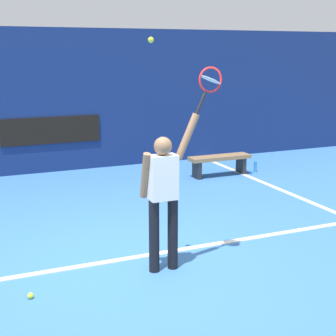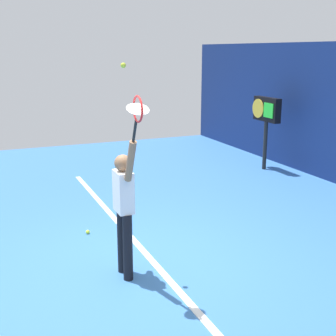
# 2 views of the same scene
# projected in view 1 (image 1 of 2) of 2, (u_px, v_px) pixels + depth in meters

# --- Properties ---
(ground_plane) EXTENTS (18.00, 18.00, 0.00)m
(ground_plane) POSITION_uv_depth(u_px,v_px,m) (134.00, 263.00, 6.57)
(ground_plane) COLOR #3870B2
(back_wall) EXTENTS (18.00, 0.20, 3.18)m
(back_wall) POSITION_uv_depth(u_px,v_px,m) (49.00, 101.00, 11.23)
(back_wall) COLOR navy
(back_wall) RESTS_ON ground_plane
(sponsor_banner_center) EXTENTS (2.20, 0.03, 0.60)m
(sponsor_banner_center) POSITION_uv_depth(u_px,v_px,m) (51.00, 130.00, 11.27)
(sponsor_banner_center) COLOR black
(court_baseline) EXTENTS (10.00, 0.10, 0.01)m
(court_baseline) POSITION_uv_depth(u_px,v_px,m) (130.00, 258.00, 6.70)
(court_baseline) COLOR white
(court_baseline) RESTS_ON ground_plane
(court_sideline) EXTENTS (0.10, 7.00, 0.01)m
(court_sideline) POSITION_uv_depth(u_px,v_px,m) (286.00, 192.00, 9.83)
(court_sideline) COLOR white
(court_sideline) RESTS_ON ground_plane
(tennis_player) EXTENTS (0.72, 0.31, 1.96)m
(tennis_player) POSITION_uv_depth(u_px,v_px,m) (164.00, 192.00, 6.15)
(tennis_player) COLOR black
(tennis_player) RESTS_ON ground_plane
(tennis_racket) EXTENTS (0.42, 0.27, 0.62)m
(tennis_racket) POSITION_uv_depth(u_px,v_px,m) (209.00, 82.00, 6.08)
(tennis_racket) COLOR black
(tennis_ball) EXTENTS (0.07, 0.07, 0.07)m
(tennis_ball) POSITION_uv_depth(u_px,v_px,m) (151.00, 40.00, 5.76)
(tennis_ball) COLOR #CCE033
(court_bench) EXTENTS (1.40, 0.36, 0.45)m
(court_bench) POSITION_uv_depth(u_px,v_px,m) (220.00, 161.00, 11.07)
(court_bench) COLOR olive
(court_bench) RESTS_ON ground_plane
(water_bottle) EXTENTS (0.07, 0.07, 0.24)m
(water_bottle) POSITION_uv_depth(u_px,v_px,m) (255.00, 167.00, 11.48)
(water_bottle) COLOR #338CD8
(water_bottle) RESTS_ON ground_plane
(spare_ball) EXTENTS (0.07, 0.07, 0.07)m
(spare_ball) POSITION_uv_depth(u_px,v_px,m) (30.00, 296.00, 5.61)
(spare_ball) COLOR #CCE033
(spare_ball) RESTS_ON ground_plane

